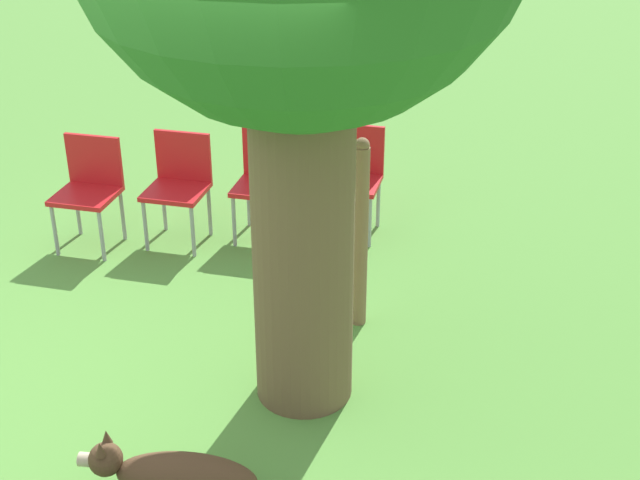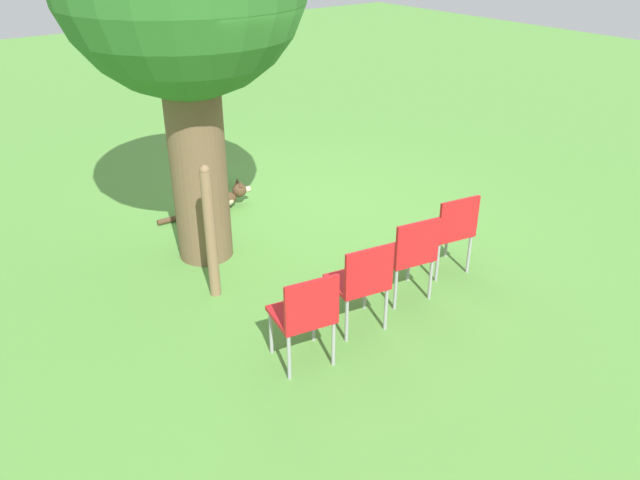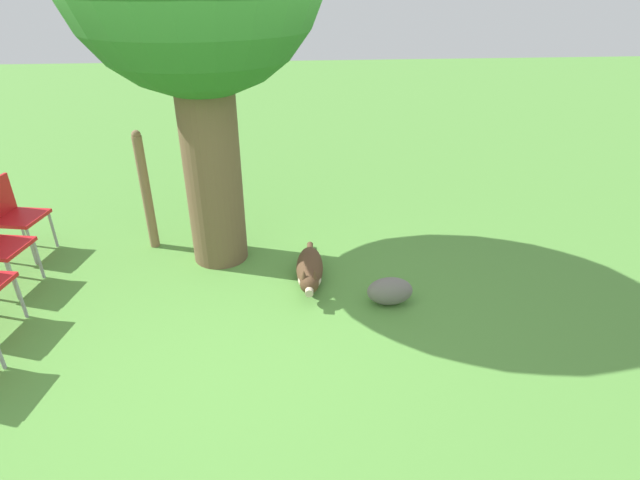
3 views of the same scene
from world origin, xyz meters
The scene contains 5 objects.
ground_plane centered at (0.00, 0.00, 0.00)m, with size 30.00×30.00×0.00m, color #56933D.
dog centered at (0.80, 0.43, 0.13)m, with size 0.31×1.20×0.34m.
fence_post centered at (-0.86, 1.31, 0.65)m, with size 0.10×0.10×1.30m.
red_chair_3 centered at (-2.22, 1.24, 0.49)m, with size 0.49×0.51×0.84m.
garden_rock centered at (1.49, 0.00, 0.13)m, with size 0.41×0.23×0.26m.
Camera 3 is at (0.54, -3.69, 2.64)m, focal length 28.00 mm.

